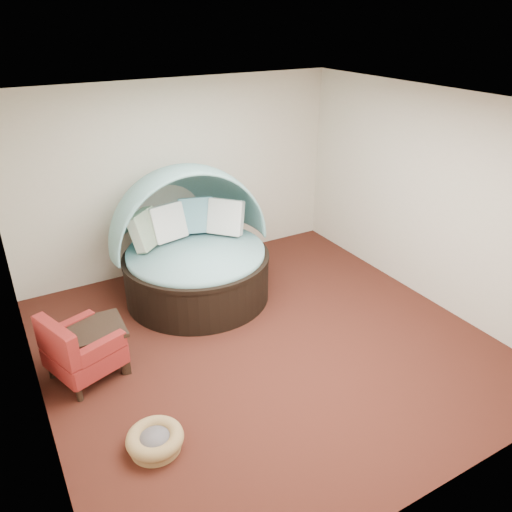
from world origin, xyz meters
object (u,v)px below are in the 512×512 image
pet_basket (155,440)px  red_armchair (80,350)px  side_table (99,342)px  canopy_daybed (192,238)px

pet_basket → red_armchair: (-0.35, 1.32, 0.28)m
pet_basket → side_table: side_table is taller
canopy_daybed → pet_basket: size_ratio=3.75×
side_table → pet_basket: bearing=-84.7°
canopy_daybed → red_armchair: (-1.80, -1.11, -0.47)m
canopy_daybed → pet_basket: bearing=-118.1°
red_armchair → side_table: (0.22, 0.08, -0.02)m
red_armchair → side_table: 0.23m
canopy_daybed → red_armchair: bearing=-145.7°
pet_basket → side_table: bearing=95.3°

